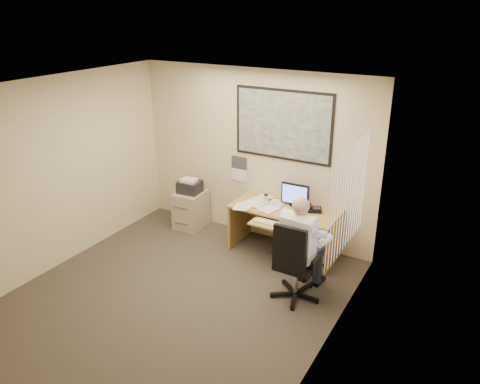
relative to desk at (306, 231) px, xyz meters
The scene contains 8 objects.
room_shell 2.36m from the desk, 119.23° to the right, with size 4.00×4.50×2.70m.
desk is the anchor object (origin of this frame).
world_map 1.61m from the desk, 150.37° to the left, with size 1.56×0.03×1.06m, color #1E4C93.
wall_calendar 1.52m from the desk, 165.69° to the left, with size 0.28×0.01×0.42m, color white.
window_blinds 1.81m from the desk, 50.40° to the right, with size 0.06×1.40×1.30m, color beige, non-canonical shape.
filing_cabinet 2.11m from the desk, behind, with size 0.48×0.57×0.87m.
office_chair 1.11m from the desk, 75.00° to the right, with size 0.67×0.67×1.10m.
person 1.06m from the desk, 73.87° to the right, with size 0.58×0.83×1.40m, color white, non-canonical shape.
Camera 1 is at (3.28, -3.98, 3.58)m, focal length 35.00 mm.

